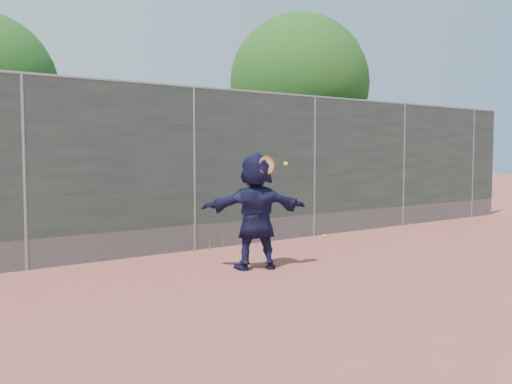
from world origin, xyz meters
TOP-DOWN VIEW (x-y plane):
  - ground at (0.00, 0.00)m, footprint 80.00×80.00m
  - player at (-0.10, 1.48)m, footprint 1.74×1.18m
  - ball_ground at (3.02, 3.19)m, footprint 0.07×0.07m
  - fence at (-0.00, 3.50)m, footprint 20.00×0.06m
  - swing_action at (-0.02, 1.28)m, footprint 0.52×0.17m
  - tree_right at (4.68, 5.75)m, footprint 3.78×3.60m
  - weed_clump at (0.29, 3.38)m, footprint 0.68×0.07m

SIDE VIEW (x-z plane):
  - ground at x=0.00m, z-range 0.00..0.00m
  - ball_ground at x=3.02m, z-range 0.00..0.07m
  - weed_clump at x=0.29m, z-range -0.02..0.28m
  - player at x=-0.10m, z-range 0.00..1.80m
  - fence at x=0.00m, z-range 0.07..3.09m
  - swing_action at x=-0.02m, z-range 1.34..1.85m
  - tree_right at x=4.68m, z-range 0.80..6.19m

